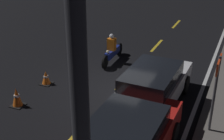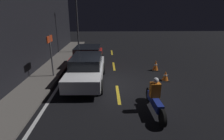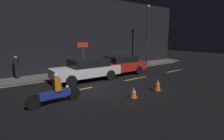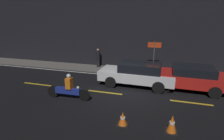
% 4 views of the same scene
% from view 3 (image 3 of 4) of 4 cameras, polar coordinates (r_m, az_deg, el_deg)
% --- Properties ---
extents(ground_plane, '(56.00, 56.00, 0.00)m').
position_cam_3_polar(ground_plane, '(10.16, -6.54, -5.61)').
color(ground_plane, black).
extents(raised_curb, '(28.00, 1.76, 0.10)m').
position_cam_3_polar(raised_curb, '(13.80, -15.35, -1.33)').
color(raised_curb, '#605B56').
rests_on(raised_curb, ground).
extents(building_front, '(28.00, 0.30, 6.23)m').
position_cam_3_polar(building_front, '(14.48, -17.51, 11.34)').
color(building_front, black).
rests_on(building_front, ground).
extents(lane_dash_c, '(2.00, 0.14, 0.01)m').
position_cam_3_polar(lane_dash_c, '(9.72, -11.66, -6.51)').
color(lane_dash_c, gold).
rests_on(lane_dash_c, ground).
extents(lane_dash_d, '(2.00, 0.14, 0.01)m').
position_cam_3_polar(lane_dash_d, '(12.24, 7.74, -2.79)').
color(lane_dash_d, gold).
rests_on(lane_dash_d, ground).
extents(lane_dash_e, '(2.00, 0.14, 0.01)m').
position_cam_3_polar(lane_dash_e, '(15.67, 19.55, -0.32)').
color(lane_dash_e, gold).
rests_on(lane_dash_e, ground).
extents(lane_solid_kerb, '(25.20, 0.14, 0.01)m').
position_cam_3_polar(lane_solid_kerb, '(12.78, -13.45, -2.40)').
color(lane_solid_kerb, silver).
rests_on(lane_solid_kerb, ground).
extents(sedan_white, '(4.52, 1.92, 1.44)m').
position_cam_3_polar(sedan_white, '(11.60, -8.21, 0.36)').
color(sedan_white, silver).
rests_on(sedan_white, ground).
extents(taxi_red, '(4.05, 2.07, 1.39)m').
position_cam_3_polar(taxi_red, '(13.46, 2.48, 1.80)').
color(taxi_red, red).
rests_on(taxi_red, ground).
extents(motorcycle, '(2.36, 0.37, 1.37)m').
position_cam_3_polar(motorcycle, '(7.86, -18.12, -6.82)').
color(motorcycle, black).
rests_on(motorcycle, ground).
extents(traffic_cone_near, '(0.45, 0.45, 0.56)m').
position_cam_3_polar(traffic_cone_near, '(8.34, 7.07, -7.35)').
color(traffic_cone_near, black).
rests_on(traffic_cone_near, ground).
extents(traffic_cone_mid, '(0.46, 0.46, 0.69)m').
position_cam_3_polar(traffic_cone_mid, '(9.67, 14.64, -4.66)').
color(traffic_cone_mid, black).
rests_on(traffic_cone_mid, ground).
extents(pedestrian, '(0.34, 0.34, 1.52)m').
position_cam_3_polar(pedestrian, '(13.27, -28.71, 0.85)').
color(pedestrian, black).
rests_on(pedestrian, raised_curb).
extents(shop_sign, '(0.90, 0.08, 2.40)m').
position_cam_3_polar(shop_sign, '(13.66, -9.50, 6.17)').
color(shop_sign, '#4C4C51').
rests_on(shop_sign, raised_curb).
extents(street_lamp, '(0.28, 0.28, 5.76)m').
position_cam_3_polar(street_lamp, '(17.36, 11.57, 11.84)').
color(street_lamp, '#333338').
rests_on(street_lamp, ground).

